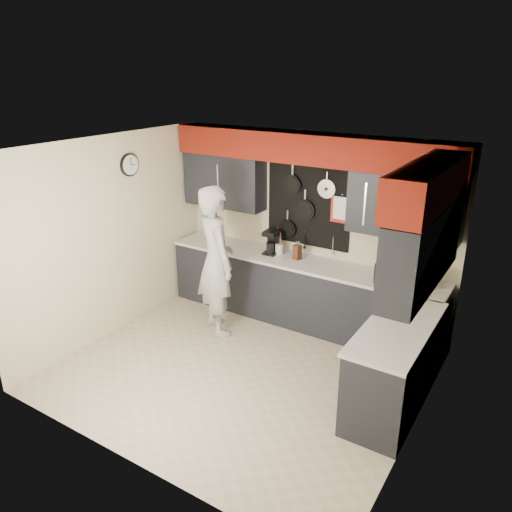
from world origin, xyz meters
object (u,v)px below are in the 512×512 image
Objects in this scene: utensil_crock at (279,249)px; microwave at (399,275)px; person at (216,261)px; knife_block at (297,252)px; coffee_maker at (272,241)px.

microwave is at bearing -5.38° from utensil_crock.
person is (-2.18, -0.70, -0.06)m from microwave.
coffee_maker reaches higher than knife_block.
coffee_maker reaches higher than utensil_crock.
microwave is 1.49× the size of coffee_maker.
person is (-0.35, -0.84, -0.09)m from coffee_maker.
utensil_crock is (-1.73, 0.16, -0.07)m from microwave.
knife_block is at bearing -179.97° from microwave.
coffee_maker is at bearing -166.41° from utensil_crock.
coffee_maker is at bearing -78.05° from person.
utensil_crock is at bearing -171.33° from knife_block.
microwave is 1.43m from knife_block.
utensil_crock is at bearing 179.48° from microwave.
knife_block is 0.10× the size of person.
microwave is at bearing -9.54° from coffee_maker.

